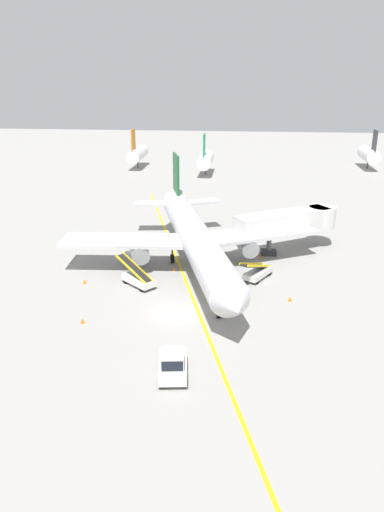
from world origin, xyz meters
The scene contains 17 objects.
ground_plane centered at (0.00, 0.00, 0.00)m, with size 300.00×300.00×0.00m, color gray.
taxi_line_yellow centered at (0.52, 5.00, 0.00)m, with size 0.30×80.00×0.01m, color yellow.
airliner centered at (0.37, 11.06, 3.42)m, with size 27.79×34.69×10.10m.
jet_bridge centered at (11.21, 17.35, 3.54)m, with size 12.17×8.98×4.85m.
pushback_tug centered at (1.10, -9.46, 0.99)m, with size 2.37×3.82×2.20m.
baggage_tug_near_wing centered at (-6.33, 11.40, 0.93)m, with size 2.65×1.85×2.10m.
belt_loader_forward_hold centered at (-4.63, 5.37, 0.78)m, with size 4.61×4.21×2.59m.
belt_loader_aft_hold centered at (7.13, 8.35, 0.78)m, with size 3.53×4.98×2.59m.
ground_crew_marshaller centered at (4.96, 4.73, 0.91)m, with size 0.36×0.24×1.70m.
safety_cone_nose_left centered at (7.62, 14.72, 0.22)m, with size 0.36×0.36×0.44m, color orange.
safety_cone_nose_right centered at (-1.62, 9.49, 0.22)m, with size 0.36×0.36×0.44m, color orange.
safety_cone_wingtip_left centered at (-7.55, -2.75, 0.22)m, with size 0.36×0.36×0.44m, color orange.
safety_cone_wingtip_right centered at (10.05, 3.43, 0.22)m, with size 0.36×0.36×0.44m, color orange.
safety_cone_tail_area centered at (-10.00, 5.19, 0.22)m, with size 0.36×0.36×0.44m, color orange.
distant_aircraft_far_left centered at (-18.80, 69.43, 3.22)m, with size 3.00×10.10×8.80m.
distant_aircraft_mid_left centered at (-2.85, 63.12, 3.22)m, with size 3.00×10.10×8.80m.
distant_aircraft_mid_right centered at (32.84, 74.09, 3.22)m, with size 3.00×10.10×8.80m.
Camera 1 is at (5.47, -36.79, 19.30)m, focal length 33.38 mm.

